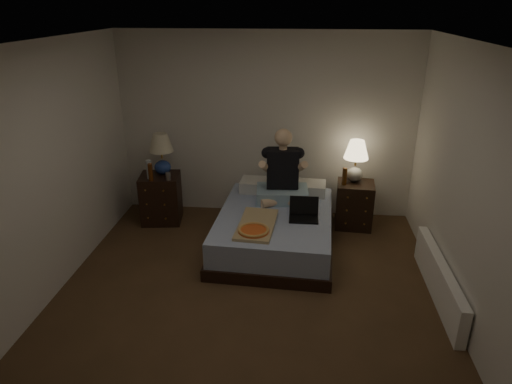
# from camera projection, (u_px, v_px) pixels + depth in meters

# --- Properties ---
(floor) EXTENTS (4.00, 4.50, 0.00)m
(floor) POSITION_uv_depth(u_px,v_px,m) (247.00, 304.00, 4.59)
(floor) COLOR brown
(floor) RESTS_ON ground
(ceiling) EXTENTS (4.00, 4.50, 0.00)m
(ceiling) POSITION_uv_depth(u_px,v_px,m) (245.00, 45.00, 3.63)
(ceiling) COLOR white
(ceiling) RESTS_ON ground
(wall_back) EXTENTS (4.00, 0.00, 2.50)m
(wall_back) POSITION_uv_depth(u_px,v_px,m) (266.00, 126.00, 6.17)
(wall_back) COLOR silver
(wall_back) RESTS_ON ground
(wall_front) EXTENTS (4.00, 0.00, 2.50)m
(wall_front) POSITION_uv_depth(u_px,v_px,m) (186.00, 380.00, 2.05)
(wall_front) COLOR silver
(wall_front) RESTS_ON ground
(wall_left) EXTENTS (0.00, 4.50, 2.50)m
(wall_left) POSITION_uv_depth(u_px,v_px,m) (36.00, 181.00, 4.30)
(wall_left) COLOR silver
(wall_left) RESTS_ON ground
(wall_right) EXTENTS (0.00, 4.50, 2.50)m
(wall_right) POSITION_uv_depth(u_px,v_px,m) (476.00, 198.00, 3.93)
(wall_right) COLOR silver
(wall_right) RESTS_ON ground
(bed) EXTENTS (1.44, 1.86, 0.45)m
(bed) POSITION_uv_depth(u_px,v_px,m) (275.00, 229.00, 5.61)
(bed) COLOR #546FA9
(bed) RESTS_ON floor
(nightstand_left) EXTENTS (0.57, 0.53, 0.67)m
(nightstand_left) POSITION_uv_depth(u_px,v_px,m) (161.00, 198.00, 6.22)
(nightstand_left) COLOR black
(nightstand_left) RESTS_ON floor
(nightstand_right) EXTENTS (0.50, 0.46, 0.62)m
(nightstand_right) POSITION_uv_depth(u_px,v_px,m) (354.00, 205.00, 6.09)
(nightstand_right) COLOR black
(nightstand_right) RESTS_ON floor
(lamp_left) EXTENTS (0.37, 0.37, 0.56)m
(lamp_left) POSITION_uv_depth(u_px,v_px,m) (162.00, 154.00, 6.04)
(lamp_left) COLOR navy
(lamp_left) RESTS_ON nightstand_left
(lamp_right) EXTENTS (0.40, 0.40, 0.56)m
(lamp_right) POSITION_uv_depth(u_px,v_px,m) (356.00, 161.00, 5.93)
(lamp_right) COLOR gray
(lamp_right) RESTS_ON nightstand_right
(water_bottle) EXTENTS (0.07, 0.07, 0.25)m
(water_bottle) POSITION_uv_depth(u_px,v_px,m) (149.00, 170.00, 5.94)
(water_bottle) COLOR silver
(water_bottle) RESTS_ON nightstand_left
(soda_can) EXTENTS (0.07, 0.07, 0.10)m
(soda_can) POSITION_uv_depth(u_px,v_px,m) (168.00, 176.00, 5.92)
(soda_can) COLOR #A4A39F
(soda_can) RESTS_ON nightstand_left
(beer_bottle_left) EXTENTS (0.06, 0.06, 0.23)m
(beer_bottle_left) POSITION_uv_depth(u_px,v_px,m) (151.00, 172.00, 5.87)
(beer_bottle_left) COLOR #52270B
(beer_bottle_left) RESTS_ON nightstand_left
(beer_bottle_right) EXTENTS (0.06, 0.06, 0.23)m
(beer_bottle_right) POSITION_uv_depth(u_px,v_px,m) (345.00, 176.00, 5.88)
(beer_bottle_right) COLOR #552D0C
(beer_bottle_right) RESTS_ON nightstand_right
(person) EXTENTS (0.70, 0.57, 0.93)m
(person) POSITION_uv_depth(u_px,v_px,m) (283.00, 166.00, 5.70)
(person) COLOR black
(person) RESTS_ON bed
(laptop) EXTENTS (0.34, 0.28, 0.24)m
(laptop) POSITION_uv_depth(u_px,v_px,m) (304.00, 210.00, 5.31)
(laptop) COLOR black
(laptop) RESTS_ON bed
(pizza_box) EXTENTS (0.46, 0.79, 0.08)m
(pizza_box) POSITION_uv_depth(u_px,v_px,m) (254.00, 231.00, 5.00)
(pizza_box) COLOR tan
(pizza_box) RESTS_ON bed
(radiator) EXTENTS (0.10, 1.60, 0.40)m
(radiator) POSITION_uv_depth(u_px,v_px,m) (439.00, 280.00, 4.64)
(radiator) COLOR white
(radiator) RESTS_ON floor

